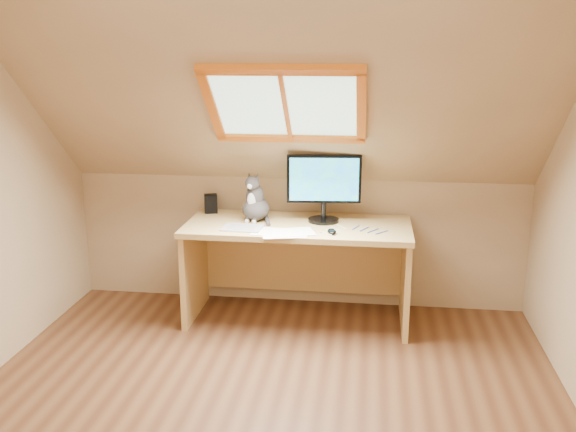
# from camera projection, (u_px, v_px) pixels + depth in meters

# --- Properties ---
(ground) EXTENTS (3.50, 3.50, 0.00)m
(ground) POSITION_uv_depth(u_px,v_px,m) (260.00, 421.00, 3.50)
(ground) COLOR brown
(ground) RESTS_ON ground
(room_shell) EXTENTS (3.52, 3.52, 2.41)m
(room_shell) POSITION_uv_depth(u_px,v_px,m) (254.00, 166.00, 3.04)
(room_shell) COLOR tan
(room_shell) RESTS_ON ground
(desk) EXTENTS (1.62, 0.71, 0.74)m
(desk) POSITION_uv_depth(u_px,v_px,m) (299.00, 251.00, 4.75)
(desk) COLOR tan
(desk) RESTS_ON ground
(monitor) EXTENTS (0.54, 0.23, 0.49)m
(monitor) POSITION_uv_depth(u_px,v_px,m) (324.00, 184.00, 4.61)
(monitor) COLOR black
(monitor) RESTS_ON desk
(cat) EXTENTS (0.25, 0.28, 0.37)m
(cat) POSITION_uv_depth(u_px,v_px,m) (255.00, 203.00, 4.69)
(cat) COLOR #484240
(cat) RESTS_ON desk
(desk_speaker) EXTENTS (0.12, 0.12, 0.14)m
(desk_speaker) POSITION_uv_depth(u_px,v_px,m) (211.00, 203.00, 4.94)
(desk_speaker) COLOR black
(desk_speaker) RESTS_ON desk
(graphics_tablet) EXTENTS (0.29, 0.21, 0.01)m
(graphics_tablet) POSITION_uv_depth(u_px,v_px,m) (242.00, 228.00, 4.50)
(graphics_tablet) COLOR #B2B2B7
(graphics_tablet) RESTS_ON desk
(mouse) EXTENTS (0.08, 0.11, 0.03)m
(mouse) POSITION_uv_depth(u_px,v_px,m) (332.00, 231.00, 4.38)
(mouse) COLOR black
(mouse) RESTS_ON desk
(papers) EXTENTS (0.35, 0.30, 0.01)m
(papers) POSITION_uv_depth(u_px,v_px,m) (283.00, 233.00, 4.38)
(papers) COLOR white
(papers) RESTS_ON desk
(cables) EXTENTS (0.51, 0.26, 0.01)m
(cables) POSITION_uv_depth(u_px,v_px,m) (355.00, 230.00, 4.46)
(cables) COLOR silver
(cables) RESTS_ON desk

